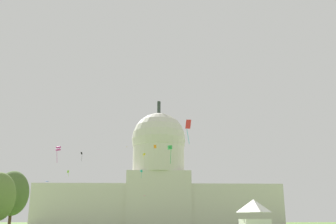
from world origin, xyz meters
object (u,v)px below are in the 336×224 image
kite_turquoise_low (141,171)px  kite_lime_mid (68,172)px  kite_black_mid (82,154)px  kite_blue_low (46,182)px  event_tent (254,218)px  tree_west_near (12,193)px  kite_gold_mid (128,147)px  kite_yellow_mid (144,154)px  kite_red_low (188,126)px  capitol_building (158,184)px  kite_pink_low (143,196)px  kite_green_low (170,148)px  kite_magenta_low (58,149)px  kite_orange_mid (155,147)px

kite_turquoise_low → kite_lime_mid: (-27.33, 17.72, 1.64)m
kite_black_mid → kite_blue_low: 21.74m
event_tent → kite_blue_low: bearing=126.4°
event_tent → tree_west_near: 53.10m
kite_gold_mid → kite_yellow_mid: size_ratio=0.65×
kite_red_low → kite_blue_low: kite_red_low is taller
capitol_building → tree_west_near: 118.95m
tree_west_near → kite_yellow_mid: 73.65m
kite_black_mid → capitol_building: bearing=-131.8°
tree_west_near → kite_pink_low: 92.58m
kite_turquoise_low → tree_west_near: bearing=134.1°
kite_red_low → kite_pink_low: 118.07m
kite_green_low → capitol_building: bearing=-12.5°
event_tent → kite_magenta_low: kite_magenta_low is taller
kite_turquoise_low → kite_red_low: bearing=176.4°
kite_lime_mid → kite_orange_mid: size_ratio=1.65×
capitol_building → kite_pink_low: (-7.22, -24.84, -7.53)m
kite_black_mid → kite_pink_low: kite_black_mid is taller
kite_red_low → kite_lime_mid: 93.22m
kite_turquoise_low → kite_yellow_mid: 28.30m
tree_west_near → kite_lime_mid: size_ratio=5.97×
tree_west_near → kite_magenta_low: size_ratio=3.77×
kite_turquoise_low → kite_lime_mid: bearing=46.1°
kite_red_low → kite_green_low: size_ratio=1.17×
kite_orange_mid → kite_green_low: (2.02, -61.50, -11.55)m
kite_lime_mid → kite_gold_mid: kite_gold_mid is taller
kite_lime_mid → kite_blue_low: bearing=121.5°
kite_black_mid → kite_orange_mid: 31.83m
kite_lime_mid → kite_turquoise_low: bearing=-164.9°
kite_black_mid → kite_pink_low: size_ratio=2.29×
kite_gold_mid → kite_blue_low: bearing=119.6°
capitol_building → kite_pink_low: 26.94m
kite_turquoise_low → kite_yellow_mid: size_ratio=1.04×
kite_magenta_low → kite_gold_mid: kite_gold_mid is taller
tree_west_near → kite_lime_mid: kite_lime_mid is taller
kite_black_mid → kite_orange_mid: bearing=137.5°
tree_west_near → kite_blue_low: kite_blue_low is taller
kite_orange_mid → kite_blue_low: 37.91m
capitol_building → kite_magenta_low: (-23.54, -120.00, -3.23)m
capitol_building → kite_red_low: bearing=-89.3°
kite_red_low → kite_magenta_low: 33.80m
event_tent → kite_green_low: size_ratio=1.74×
kite_red_low → kite_yellow_mid: kite_yellow_mid is taller
kite_orange_mid → kite_gold_mid: 36.50m
kite_magenta_low → kite_pink_low: (16.32, 95.16, -4.31)m
kite_gold_mid → kite_green_low: size_ratio=0.49×
kite_turquoise_low → kite_black_mid: (-23.20, 19.98, 8.66)m
event_tent → kite_pink_low: kite_pink_low is taller
event_tent → kite_pink_low: size_ratio=3.90×
kite_black_mid → kite_yellow_mid: kite_yellow_mid is taller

